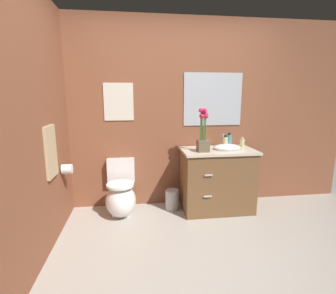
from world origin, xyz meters
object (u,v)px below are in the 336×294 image
Objects in this scene: lotion_bottle at (225,143)px; hanging_towel at (51,152)px; toilet at (121,196)px; hand_wash_bottle at (242,144)px; vanity_cabinet at (217,179)px; trash_bin at (172,199)px; flower_vase at (203,135)px; wall_poster at (119,102)px; wall_mirror at (213,99)px; toilet_paper_roll at (67,169)px; soap_bottle at (229,141)px.

hanging_towel is (-1.99, -0.52, 0.05)m from lotion_bottle.
hand_wash_bottle reaches higher than toilet.
vanity_cabinet is 3.68× the size of trash_bin.
flower_vase is 1.12× the size of wall_poster.
wall_poster is at bearing 180.00° from wall_mirror.
toilet is 3.82× the size of lotion_bottle.
toilet_paper_roll is (-0.58, -0.46, -0.74)m from wall_poster.
toilet_paper_roll is (-1.93, -0.19, -0.22)m from lotion_bottle.
lotion_bottle reaches higher than toilet.
wall_mirror reaches higher than wall_poster.
wall_poster reaches higher than soap_bottle.
toilet_paper_roll is (-2.13, -0.12, -0.21)m from hand_wash_bottle.
flower_vase is 1.03× the size of hanging_towel.
vanity_cabinet and lotion_bottle have the same top height.
wall_poster is at bearing 38.59° from toilet_paper_roll.
wall_poster is (-1.26, 0.29, 1.00)m from vanity_cabinet.
soap_bottle is 0.41× the size of wall_poster.
wall_poster is (-0.67, 0.22, 1.29)m from trash_bin.
lotion_bottle reaches higher than trash_bin.
wall_poster is 1.05m from toilet_paper_roll.
toilet is at bearing 178.80° from vanity_cabinet.
hand_wash_bottle reaches higher than trash_bin.
soap_bottle is at bearing 3.75° from trash_bin.
soap_bottle reaches higher than vanity_cabinet.
hanging_towel reaches higher than toilet.
toilet_paper_roll is (-0.58, -0.20, 0.44)m from toilet.
wall_poster is 1.12m from hanging_towel.
soap_bottle is at bearing 3.96° from toilet.
toilet_paper_roll is (0.06, 0.33, -0.28)m from hanging_towel.
toilet_paper_roll is (-1.84, -0.17, 0.26)m from vanity_cabinet.
trash_bin is (-0.59, 0.08, -0.29)m from vanity_cabinet.
trash_bin is 2.47× the size of toilet_paper_roll.
hand_wash_bottle is at bearing 11.52° from hanging_towel.
vanity_cabinet is at bearing 5.28° from toilet_paper_roll.
wall_mirror reaches higher than trash_bin.
soap_bottle is 0.71× the size of trash_bin.
hand_wash_bottle is at bearing -58.43° from soap_bottle.
toilet_paper_roll is (-1.61, -0.08, -0.35)m from flower_vase.
flower_vase reaches higher than toilet_paper_roll.
wall_mirror is (-0.30, 0.34, 0.56)m from hand_wash_bottle.
trash_bin is at bearing 11.11° from toilet_paper_roll.
flower_vase is at bearing 13.87° from hanging_towel.
vanity_cabinet reaches higher than trash_bin.
lotion_bottle is at bearing 13.25° from vanity_cabinet.
lotion_bottle is 1.47m from wall_poster.
hand_wash_bottle is (1.55, -0.08, 0.65)m from toilet.
lotion_bottle is at bearing -131.54° from soap_bottle.
wall_mirror is (0.23, 0.38, 0.42)m from flower_vase.
wall_mirror is 7.27× the size of toilet_paper_roll.
lotion_bottle is 1.12× the size of hand_wash_bottle.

